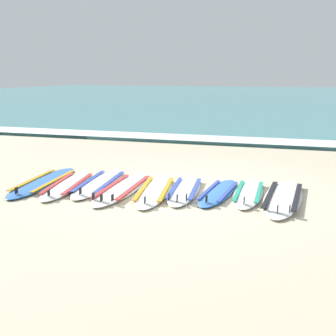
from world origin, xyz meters
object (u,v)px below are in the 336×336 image
surfboard_2 (99,183)px  surfboard_5 (184,190)px  surfboard_3 (122,188)px  surfboard_7 (248,193)px  surfboard_8 (283,197)px  surfboard_6 (218,192)px  surfboard_4 (154,190)px  surfboard_1 (68,185)px  surfboard_0 (43,182)px

surfboard_2 → surfboard_5: same height
surfboard_2 → surfboard_3: (0.59, -0.23, 0.00)m
surfboard_3 → surfboard_5: 1.16m
surfboard_2 → surfboard_7: bearing=2.4°
surfboard_8 → surfboard_7: bearing=170.5°
surfboard_6 → surfboard_7: same height
surfboard_5 → surfboard_7: 1.16m
surfboard_2 → surfboard_4: bearing=-9.2°
surfboard_1 → surfboard_4: (1.72, 0.11, -0.00)m
surfboard_1 → surfboard_5: (2.24, 0.29, 0.00)m
surfboard_5 → surfboard_4: bearing=-161.1°
surfboard_0 → surfboard_5: 2.83m
surfboard_5 → surfboard_6: same height
surfboard_7 → surfboard_6: bearing=-167.9°
surfboard_1 → surfboard_7: same height
surfboard_3 → surfboard_7: (2.29, 0.35, -0.00)m
surfboard_1 → surfboard_8: same height
surfboard_6 → surfboard_7: (0.52, 0.11, -0.00)m
surfboard_4 → surfboard_8: bearing=5.4°
surfboard_4 → surfboard_5: bearing=18.9°
surfboard_0 → surfboard_7: size_ratio=1.26×
surfboard_3 → surfboard_7: same height
surfboard_6 → surfboard_1: bearing=-173.7°
surfboard_5 → surfboard_8: (1.75, 0.04, -0.00)m
surfboard_3 → surfboard_4: bearing=3.1°
surfboard_4 → surfboard_7: same height
surfboard_1 → surfboard_5: 2.26m
surfboard_2 → surfboard_4: 1.22m
surfboard_7 → surfboard_4: bearing=-169.3°
surfboard_0 → surfboard_1: bearing=-6.5°
surfboard_0 → surfboard_4: size_ratio=1.06×
surfboard_0 → surfboard_8: same height
surfboard_2 → surfboard_6: (2.35, 0.01, 0.00)m
surfboard_6 → surfboard_8: same height
surfboard_2 → surfboard_8: size_ratio=0.97×
surfboard_3 → surfboard_8: size_ratio=0.99×
surfboard_2 → surfboard_5: 1.73m
surfboard_1 → surfboard_8: bearing=4.7°
surfboard_2 → surfboard_8: 3.48m
surfboard_3 → surfboard_6: 1.78m
surfboard_1 → surfboard_8: (4.00, 0.33, 0.00)m
surfboard_0 → surfboard_6: (3.44, 0.25, 0.00)m
surfboard_0 → surfboard_3: same height
surfboard_3 → surfboard_4: (0.62, 0.03, -0.00)m
surfboard_1 → surfboard_7: 3.42m
surfboard_3 → surfboard_8: bearing=4.9°
surfboard_2 → surfboard_7: 2.88m
surfboard_0 → surfboard_6: size_ratio=1.28×
surfboard_7 → surfboard_2: bearing=-177.6°
surfboard_7 → surfboard_8: size_ratio=0.80×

